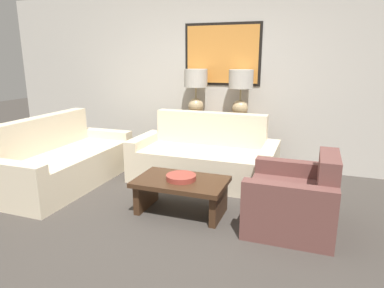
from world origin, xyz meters
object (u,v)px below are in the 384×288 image
Objects in this scene: couch_by_back_wall at (204,159)px; couch_by_side at (64,162)px; armchair_near_back_wall at (294,201)px; table_lamp_left at (196,87)px; console_table at (217,142)px; decorative_bowl at (181,177)px; coffee_table at (181,189)px; table_lamp_right at (241,88)px.

couch_by_back_wall and couch_by_side have the same top height.
couch_by_side is 2.98m from armchair_near_back_wall.
console_table is at bearing -0.00° from table_lamp_left.
decorative_bowl is at bearing -75.89° from table_lamp_left.
decorative_bowl is at bearing -176.23° from armchair_near_back_wall.
couch_by_back_wall is 6.04× the size of decorative_bowl.
table_lamp_left is 0.36× the size of couch_by_side.
coffee_table is at bearing -176.36° from armchair_near_back_wall.
table_lamp_left reaches higher than console_table.
couch_by_back_wall is (-0.34, -0.63, -0.93)m from table_lamp_right.
console_table is 0.64m from couch_by_back_wall.
couch_by_side reaches higher than armchair_near_back_wall.
couch_by_side is at bearing 170.59° from decorative_bowl.
table_lamp_left is 1.18m from couch_by_back_wall.
armchair_near_back_wall is (1.26, -1.00, -0.02)m from couch_by_back_wall.
table_lamp_right reaches higher than console_table.
console_table reaches higher than coffee_table.
table_lamp_right is 0.79× the size of armchair_near_back_wall.
table_lamp_left is 0.71× the size of coffee_table.
console_table is 0.90m from table_lamp_right.
table_lamp_right is 1.18m from couch_by_back_wall.
armchair_near_back_wall reaches higher than coffee_table.
coffee_table is at bearing -85.53° from couch_by_back_wall.
couch_by_back_wall reaches higher than console_table.
table_lamp_right is at bearing 81.44° from decorative_bowl.
console_table is at bearing 92.89° from decorative_bowl.
table_lamp_left is at bearing 46.03° from couch_by_side.
couch_by_side is 1.99× the size of coffee_table.
couch_by_side is at bearing -145.43° from table_lamp_right.
armchair_near_back_wall is at bearing -4.24° from couch_by_side.
console_table is at bearing -180.00° from table_lamp_right.
armchair_near_back_wall is (1.17, 0.08, -0.13)m from decorative_bowl.
table_lamp_right is 0.71× the size of coffee_table.
table_lamp_right is at bearing 119.24° from armchair_near_back_wall.
table_lamp_left is 2.15× the size of decorative_bowl.
console_table is 1.72m from coffee_table.
couch_by_back_wall is at bearing -90.00° from console_table.
armchair_near_back_wall is (2.97, -0.22, -0.02)m from couch_by_side.
table_lamp_left is 1.95m from decorative_bowl.
couch_by_back_wall is at bearing 94.47° from coffee_table.
couch_by_side is (-1.37, -1.42, -0.93)m from table_lamp_left.
console_table is 1.79× the size of table_lamp_right.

